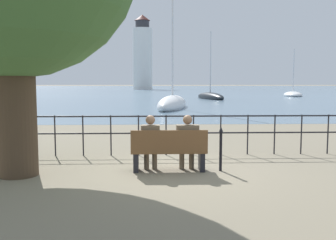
% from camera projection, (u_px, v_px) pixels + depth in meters
% --- Properties ---
extents(ground_plane, '(1000.00, 1000.00, 0.00)m').
position_uv_depth(ground_plane, '(169.00, 171.00, 8.03)').
color(ground_plane, '#7A705B').
extents(harbor_water, '(600.00, 300.00, 0.01)m').
position_uv_depth(harbor_water, '(154.00, 88.00, 166.21)').
color(harbor_water, slate).
rests_on(harbor_water, ground_plane).
extents(park_bench, '(1.61, 0.45, 0.90)m').
position_uv_depth(park_bench, '(169.00, 152.00, 7.92)').
color(park_bench, brown).
rests_on(park_bench, ground_plane).
extents(seated_person_left, '(0.39, 0.35, 1.20)m').
position_uv_depth(seated_person_left, '(150.00, 140.00, 7.96)').
color(seated_person_left, brown).
rests_on(seated_person_left, ground_plane).
extents(seated_person_right, '(0.47, 0.35, 1.20)m').
position_uv_depth(seated_person_right, '(187.00, 140.00, 7.99)').
color(seated_person_right, brown).
rests_on(seated_person_right, ground_plane).
extents(promenade_railing, '(10.06, 0.04, 1.05)m').
position_uv_depth(promenade_railing, '(166.00, 129.00, 9.72)').
color(promenade_railing, black).
rests_on(promenade_railing, ground_plane).
extents(closed_umbrella, '(0.09, 0.09, 0.96)m').
position_uv_depth(closed_umbrella, '(221.00, 146.00, 7.96)').
color(closed_umbrella, black).
rests_on(closed_umbrella, ground_plane).
extents(sailboat_0, '(3.67, 5.97, 9.52)m').
position_uv_depth(sailboat_0, '(16.00, 96.00, 44.82)').
color(sailboat_0, white).
rests_on(sailboat_0, ground_plane).
extents(sailboat_1, '(3.09, 8.66, 8.46)m').
position_uv_depth(sailboat_1, '(210.00, 97.00, 45.50)').
color(sailboat_1, black).
rests_on(sailboat_1, ground_plane).
extents(sailboat_2, '(3.37, 8.54, 11.02)m').
position_uv_depth(sailboat_2, '(172.00, 104.00, 28.15)').
color(sailboat_2, white).
rests_on(sailboat_2, ground_plane).
extents(sailboat_3, '(3.71, 6.11, 7.15)m').
position_uv_depth(sailboat_3, '(293.00, 95.00, 54.45)').
color(sailboat_3, white).
rests_on(sailboat_3, ground_plane).
extents(harbor_lighthouse, '(6.10, 6.10, 23.18)m').
position_uv_depth(harbor_lighthouse, '(143.00, 55.00, 117.19)').
color(harbor_lighthouse, white).
rests_on(harbor_lighthouse, ground_plane).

